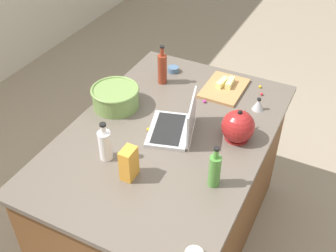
{
  "coord_description": "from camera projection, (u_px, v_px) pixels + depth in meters",
  "views": [
    {
      "loc": [
        -1.57,
        -0.79,
        2.36
      ],
      "look_at": [
        0.0,
        0.0,
        0.95
      ],
      "focal_mm": 44.43,
      "sensor_mm": 36.0,
      "label": 1
    }
  ],
  "objects": [
    {
      "name": "bottle_olive",
      "position": [
        215.0,
        170.0,
        1.93
      ],
      "size": [
        0.06,
        0.06,
        0.23
      ],
      "color": "#4C8C38",
      "rests_on": "island_counter"
    },
    {
      "name": "candy_4",
      "position": [
        128.0,
        150.0,
        2.16
      ],
      "size": [
        0.02,
        0.02,
        0.02
      ],
      "primitive_type": "sphere",
      "color": "red",
      "rests_on": "island_counter"
    },
    {
      "name": "kettle",
      "position": [
        238.0,
        127.0,
        2.2
      ],
      "size": [
        0.21,
        0.18,
        0.2
      ],
      "color": "maroon",
      "rests_on": "island_counter"
    },
    {
      "name": "candy_3",
      "position": [
        205.0,
        101.0,
        2.5
      ],
      "size": [
        0.02,
        0.02,
        0.02
      ],
      "primitive_type": "sphere",
      "color": "#CC3399",
      "rests_on": "island_counter"
    },
    {
      "name": "butter_stick_right",
      "position": [
        222.0,
        82.0,
        2.62
      ],
      "size": [
        0.11,
        0.05,
        0.04
      ],
      "primitive_type": "cube",
      "rotation": [
        0.0,
        0.0,
        -0.13
      ],
      "color": "#F4E58C",
      "rests_on": "cutting_board"
    },
    {
      "name": "ramekin_small",
      "position": [
        173.0,
        69.0,
        2.78
      ],
      "size": [
        0.07,
        0.07,
        0.04
      ],
      "primitive_type": "cylinder",
      "color": "slate",
      "rests_on": "island_counter"
    },
    {
      "name": "cutting_board",
      "position": [
        224.0,
        88.0,
        2.61
      ],
      "size": [
        0.33,
        0.24,
        0.02
      ],
      "primitive_type": "cube",
      "color": "#AD7F4C",
      "rests_on": "island_counter"
    },
    {
      "name": "kitchen_timer",
      "position": [
        258.0,
        104.0,
        2.43
      ],
      "size": [
        0.07,
        0.07,
        0.08
      ],
      "color": "#B2B2B7",
      "rests_on": "island_counter"
    },
    {
      "name": "ground_plane",
      "position": [
        168.0,
        234.0,
        2.84
      ],
      "size": [
        12.0,
        12.0,
        0.0
      ],
      "primitive_type": "plane",
      "color": "gray"
    },
    {
      "name": "butter_stick_left",
      "position": [
        230.0,
        83.0,
        2.61
      ],
      "size": [
        0.11,
        0.04,
        0.04
      ],
      "primitive_type": "cube",
      "rotation": [
        0.0,
        0.0,
        0.07
      ],
      "color": "#F4E58C",
      "rests_on": "cutting_board"
    },
    {
      "name": "bottle_vinegar",
      "position": [
        105.0,
        144.0,
        2.07
      ],
      "size": [
        0.07,
        0.07,
        0.22
      ],
      "color": "white",
      "rests_on": "island_counter"
    },
    {
      "name": "bottle_soy",
      "position": [
        162.0,
        68.0,
        2.62
      ],
      "size": [
        0.06,
        0.06,
        0.26
      ],
      "color": "maroon",
      "rests_on": "island_counter"
    },
    {
      "name": "candy_2",
      "position": [
        262.0,
        94.0,
        2.56
      ],
      "size": [
        0.02,
        0.02,
        0.02
      ],
      "primitive_type": "sphere",
      "color": "red",
      "rests_on": "island_counter"
    },
    {
      "name": "candy_bag",
      "position": [
        129.0,
        163.0,
        1.97
      ],
      "size": [
        0.09,
        0.06,
        0.17
      ],
      "primitive_type": "cube",
      "color": "gold",
      "rests_on": "island_counter"
    },
    {
      "name": "candy_0",
      "position": [
        260.0,
        87.0,
        2.63
      ],
      "size": [
        0.02,
        0.02,
        0.02
      ],
      "primitive_type": "sphere",
      "color": "yellow",
      "rests_on": "island_counter"
    },
    {
      "name": "candy_5",
      "position": [
        148.0,
        129.0,
        2.29
      ],
      "size": [
        0.02,
        0.02,
        0.02
      ],
      "primitive_type": "sphere",
      "color": "yellow",
      "rests_on": "island_counter"
    },
    {
      "name": "mixing_bowl_large",
      "position": [
        115.0,
        97.0,
        2.44
      ],
      "size": [
        0.28,
        0.28,
        0.12
      ],
      "color": "#72934C",
      "rests_on": "island_counter"
    },
    {
      "name": "island_counter",
      "position": [
        168.0,
        189.0,
        2.56
      ],
      "size": [
        1.56,
        1.06,
        0.9
      ],
      "color": "brown",
      "rests_on": "ground"
    },
    {
      "name": "laptop",
      "position": [
        177.0,
        126.0,
        2.26
      ],
      "size": [
        0.36,
        0.31,
        0.22
      ],
      "color": "#B7B7BC",
      "rests_on": "island_counter"
    }
  ]
}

